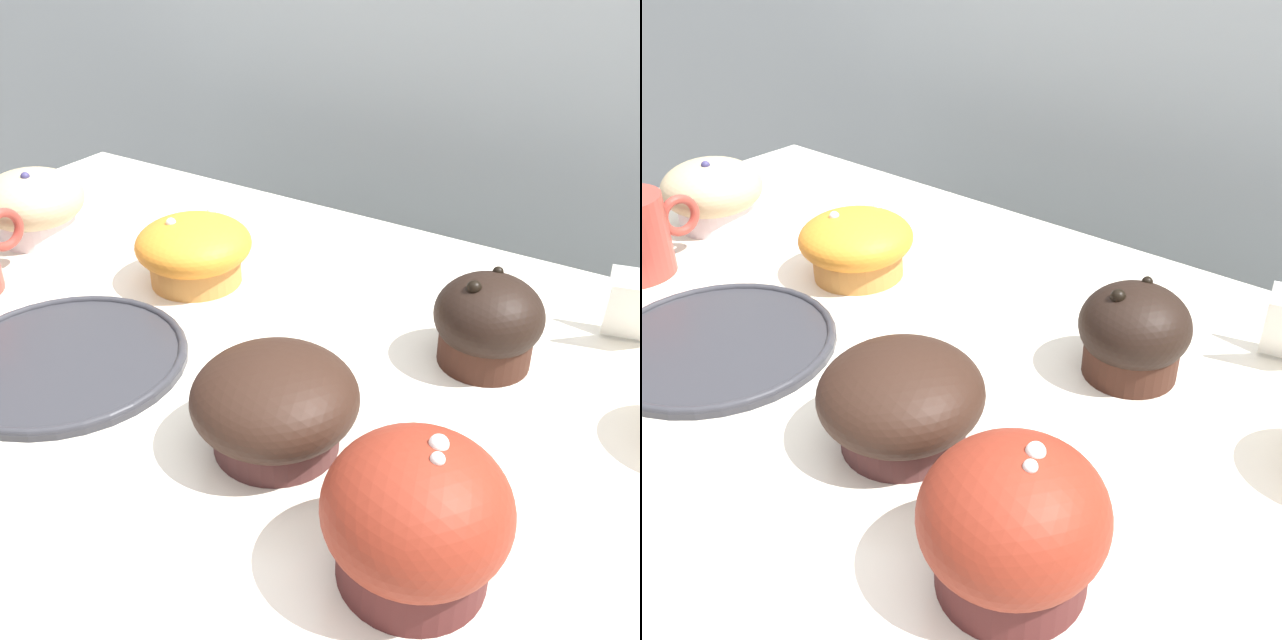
{
  "view_description": "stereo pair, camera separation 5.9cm",
  "coord_description": "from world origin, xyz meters",
  "views": [
    {
      "loc": [
        0.32,
        -0.39,
        1.26
      ],
      "look_at": [
        0.05,
        0.03,
        0.95
      ],
      "focal_mm": 42.0,
      "sensor_mm": 36.0,
      "label": 1
    },
    {
      "loc": [
        0.37,
        -0.36,
        1.26
      ],
      "look_at": [
        0.05,
        0.03,
        0.95
      ],
      "focal_mm": 42.0,
      "sensor_mm": 36.0,
      "label": 2
    }
  ],
  "objects": [
    {
      "name": "muffin_back_left",
      "position": [
        0.16,
        0.11,
        0.94
      ],
      "size": [
        0.09,
        0.09,
        0.08
      ],
      "color": "#391F16",
      "rests_on": "display_counter"
    },
    {
      "name": "muffin_front_right",
      "position": [
        -0.34,
        0.08,
        0.94
      ],
      "size": [
        0.11,
        0.11,
        0.08
      ],
      "color": "silver",
      "rests_on": "display_counter"
    },
    {
      "name": "muffin_back_right",
      "position": [
        -0.13,
        0.09,
        0.94
      ],
      "size": [
        0.11,
        0.11,
        0.07
      ],
      "color": "#C7823D",
      "rests_on": "display_counter"
    },
    {
      "name": "muffin_front_center",
      "position": [
        0.08,
        -0.07,
        0.94
      ],
      "size": [
        0.12,
        0.12,
        0.07
      ],
      "color": "#462523",
      "rests_on": "display_counter"
    },
    {
      "name": "serving_plate",
      "position": [
        -0.13,
        -0.08,
        0.91
      ],
      "size": [
        0.2,
        0.2,
        0.01
      ],
      "color": "#2D2D33",
      "rests_on": "display_counter"
    },
    {
      "name": "muffin_front_left",
      "position": [
        0.21,
        -0.12,
        0.95
      ],
      "size": [
        0.11,
        0.11,
        0.1
      ],
      "color": "#4C1F1E",
      "rests_on": "display_counter"
    },
    {
      "name": "wall_back",
      "position": [
        0.0,
        0.6,
        0.9
      ],
      "size": [
        3.2,
        0.1,
        1.8
      ],
      "primitive_type": "cube",
      "color": "#A8B2B7",
      "rests_on": "ground"
    }
  ]
}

